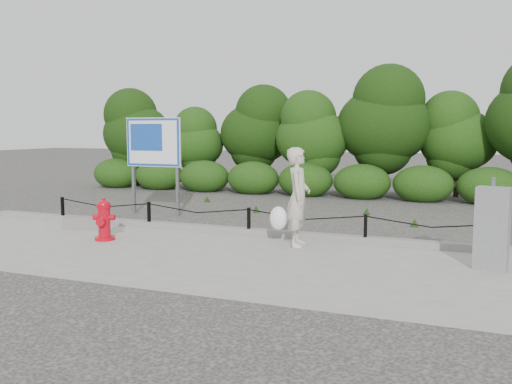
{
  "coord_description": "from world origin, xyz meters",
  "views": [
    {
      "loc": [
        4.33,
        -10.64,
        2.35
      ],
      "look_at": [
        0.09,
        0.2,
        1.0
      ],
      "focal_mm": 38.0,
      "sensor_mm": 36.0,
      "label": 1
    }
  ],
  "objects_px": {
    "utility_cabinet": "(492,228)",
    "fire_hydrant": "(104,220)",
    "pedestrian": "(297,198)",
    "advertising_sign": "(153,147)",
    "concrete_block": "(83,223)"
  },
  "relations": [
    {
      "from": "pedestrian",
      "to": "advertising_sign",
      "type": "xyz_separation_m",
      "value": [
        -4.96,
        2.8,
        0.86
      ]
    },
    {
      "from": "concrete_block",
      "to": "utility_cabinet",
      "type": "xyz_separation_m",
      "value": [
        8.55,
        -0.5,
        0.54
      ]
    },
    {
      "from": "fire_hydrant",
      "to": "pedestrian",
      "type": "relative_size",
      "value": 0.45
    },
    {
      "from": "pedestrian",
      "to": "utility_cabinet",
      "type": "xyz_separation_m",
      "value": [
        3.47,
        -0.54,
        -0.26
      ]
    },
    {
      "from": "pedestrian",
      "to": "advertising_sign",
      "type": "distance_m",
      "value": 5.76
    },
    {
      "from": "utility_cabinet",
      "to": "advertising_sign",
      "type": "distance_m",
      "value": 9.14
    },
    {
      "from": "advertising_sign",
      "to": "utility_cabinet",
      "type": "bearing_deg",
      "value": -21.86
    },
    {
      "from": "pedestrian",
      "to": "fire_hydrant",
      "type": "bearing_deg",
      "value": 93.34
    },
    {
      "from": "fire_hydrant",
      "to": "concrete_block",
      "type": "xyz_separation_m",
      "value": [
        -1.23,
        0.85,
        -0.27
      ]
    },
    {
      "from": "pedestrian",
      "to": "utility_cabinet",
      "type": "relative_size",
      "value": 1.29
    },
    {
      "from": "pedestrian",
      "to": "concrete_block",
      "type": "xyz_separation_m",
      "value": [
        -5.08,
        -0.05,
        -0.8
      ]
    },
    {
      "from": "fire_hydrant",
      "to": "utility_cabinet",
      "type": "relative_size",
      "value": 0.58
    },
    {
      "from": "fire_hydrant",
      "to": "advertising_sign",
      "type": "relative_size",
      "value": 0.33
    },
    {
      "from": "fire_hydrant",
      "to": "utility_cabinet",
      "type": "xyz_separation_m",
      "value": [
        7.33,
        0.35,
        0.26
      ]
    },
    {
      "from": "utility_cabinet",
      "to": "fire_hydrant",
      "type": "bearing_deg",
      "value": -164.72
    }
  ]
}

